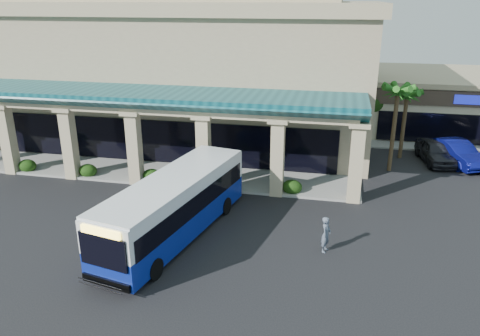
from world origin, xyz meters
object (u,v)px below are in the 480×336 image
(pedestrian, at_px, (326,234))
(car_silver, at_px, (435,151))
(transit_bus, at_px, (175,207))
(car_white, at_px, (456,153))

(pedestrian, height_order, car_silver, pedestrian)
(transit_bus, height_order, car_silver, transit_bus)
(car_silver, distance_m, car_white, 1.37)
(transit_bus, xyz_separation_m, pedestrian, (7.32, 0.05, -0.69))
(pedestrian, bearing_deg, car_white, -15.26)
(car_silver, height_order, car_white, car_white)
(pedestrian, xyz_separation_m, car_silver, (7.18, 14.45, -0.07))
(transit_bus, distance_m, car_white, 21.43)
(car_silver, bearing_deg, pedestrian, -125.36)
(car_silver, xyz_separation_m, car_white, (1.36, -0.12, 0.05))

